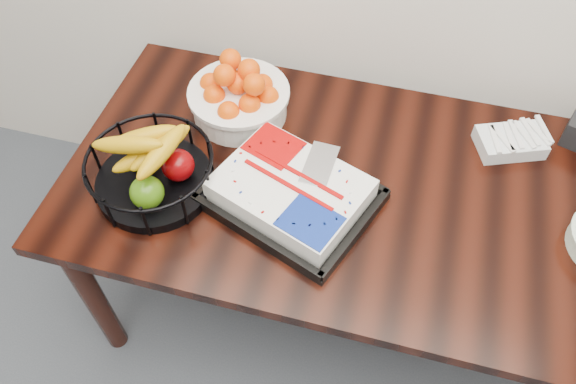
% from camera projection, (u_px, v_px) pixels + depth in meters
% --- Properties ---
extents(table, '(1.80, 0.90, 0.75)m').
position_uv_depth(table, '(368.00, 206.00, 1.70)').
color(table, black).
rests_on(table, ground).
extents(cake_tray, '(0.54, 0.49, 0.09)m').
position_uv_depth(cake_tray, '(291.00, 192.00, 1.57)').
color(cake_tray, black).
rests_on(cake_tray, table).
extents(tangerine_bowl, '(0.32, 0.32, 0.20)m').
position_uv_depth(tangerine_bowl, '(239.00, 93.00, 1.74)').
color(tangerine_bowl, white).
rests_on(tangerine_bowl, table).
extents(fruit_basket, '(0.36, 0.36, 0.19)m').
position_uv_depth(fruit_basket, '(151.00, 169.00, 1.57)').
color(fruit_basket, black).
rests_on(fruit_basket, table).
extents(fork_bag, '(0.23, 0.19, 0.06)m').
position_uv_depth(fork_bag, '(510.00, 141.00, 1.70)').
color(fork_bag, silver).
rests_on(fork_bag, table).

